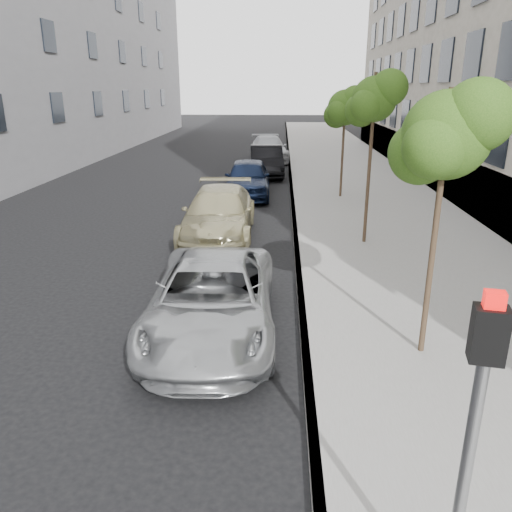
# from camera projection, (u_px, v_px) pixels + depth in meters

# --- Properties ---
(ground) EXTENTS (160.00, 160.00, 0.00)m
(ground) POSITION_uv_depth(u_px,v_px,m) (232.00, 402.00, 7.57)
(ground) COLOR black
(ground) RESTS_ON ground
(sidewalk) EXTENTS (6.40, 72.00, 0.14)m
(sidewalk) POSITION_uv_depth(u_px,v_px,m) (341.00, 164.00, 30.02)
(sidewalk) COLOR gray
(sidewalk) RESTS_ON ground
(curb) EXTENTS (0.15, 72.00, 0.14)m
(curb) POSITION_uv_depth(u_px,v_px,m) (289.00, 164.00, 30.17)
(curb) COLOR #9E9B93
(curb) RESTS_ON ground
(tree_near) EXTENTS (1.70, 1.50, 4.54)m
(tree_near) POSITION_uv_depth(u_px,v_px,m) (448.00, 135.00, 7.59)
(tree_near) COLOR #38281C
(tree_near) RESTS_ON sidewalk
(tree_mid) EXTENTS (1.60, 1.40, 4.86)m
(tree_mid) POSITION_uv_depth(u_px,v_px,m) (375.00, 99.00, 13.62)
(tree_mid) COLOR #38281C
(tree_mid) RESTS_ON sidewalk
(tree_far) EXTENTS (1.73, 1.53, 4.45)m
(tree_far) POSITION_uv_depth(u_px,v_px,m) (346.00, 108.00, 19.91)
(tree_far) COLOR #38281C
(tree_far) RESTS_ON sidewalk
(signal_pole) EXTENTS (0.27, 0.22, 3.07)m
(signal_pole) POSITION_uv_depth(u_px,v_px,m) (473.00, 430.00, 3.80)
(signal_pole) COLOR #939699
(signal_pole) RESTS_ON sidewalk
(minivan) EXTENTS (2.52, 5.18, 1.42)m
(minivan) POSITION_uv_depth(u_px,v_px,m) (212.00, 299.00, 9.48)
(minivan) COLOR #A9ACAE
(minivan) RESTS_ON ground
(suv) EXTENTS (2.24, 5.30, 1.53)m
(suv) POSITION_uv_depth(u_px,v_px,m) (219.00, 214.00, 15.56)
(suv) COLOR tan
(suv) RESTS_ON ground
(sedan_blue) EXTENTS (2.00, 4.71, 1.59)m
(sedan_blue) POSITION_uv_depth(u_px,v_px,m) (248.00, 178.00, 21.47)
(sedan_blue) COLOR #0F1832
(sedan_blue) RESTS_ON ground
(sedan_black) EXTENTS (1.96, 4.84, 1.56)m
(sedan_black) POSITION_uv_depth(u_px,v_px,m) (266.00, 161.00, 26.45)
(sedan_black) COLOR black
(sedan_black) RESTS_ON ground
(sedan_rear) EXTENTS (2.77, 5.49, 1.53)m
(sedan_rear) POSITION_uv_depth(u_px,v_px,m) (269.00, 149.00, 31.75)
(sedan_rear) COLOR #A0A3A7
(sedan_rear) RESTS_ON ground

